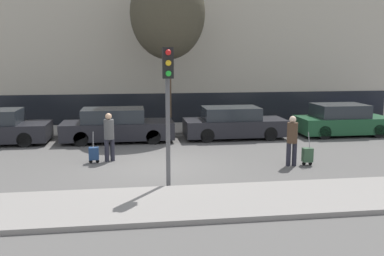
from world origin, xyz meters
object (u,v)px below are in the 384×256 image
(parked_car_3, at_px, (341,121))
(trolley_right, at_px, (307,155))
(pedestrian_right, at_px, (292,138))
(traffic_light, at_px, (168,89))
(parked_car_2, at_px, (234,123))
(trolley_left, at_px, (94,154))
(parked_car_1, at_px, (117,126))
(pedestrian_left, at_px, (109,134))
(bare_tree_near_crossing, at_px, (168,13))

(parked_car_3, distance_m, trolley_right, 6.26)
(pedestrian_right, height_order, traffic_light, traffic_light)
(trolley_right, bearing_deg, parked_car_2, 104.57)
(parked_car_3, height_order, traffic_light, traffic_light)
(parked_car_2, xyz_separation_m, traffic_light, (-3.46, -6.84, 2.06))
(trolley_left, height_order, traffic_light, traffic_light)
(parked_car_1, bearing_deg, parked_car_3, 0.18)
(parked_car_1, xyz_separation_m, pedestrian_right, (5.80, -4.96, 0.28))
(pedestrian_left, distance_m, traffic_light, 4.17)
(pedestrian_right, xyz_separation_m, trolley_right, (0.55, -0.01, -0.59))
(parked_car_2, distance_m, pedestrian_left, 6.27)
(parked_car_3, bearing_deg, bare_tree_near_crossing, 166.01)
(parked_car_2, height_order, traffic_light, traffic_light)
(pedestrian_left, bearing_deg, parked_car_2, 13.68)
(parked_car_3, relative_size, traffic_light, 1.08)
(parked_car_2, bearing_deg, pedestrian_right, -81.47)
(pedestrian_left, xyz_separation_m, traffic_light, (1.73, -3.35, 1.76))
(parked_car_2, xyz_separation_m, pedestrian_right, (0.75, -4.97, 0.29))
(pedestrian_left, bearing_deg, bare_tree_near_crossing, 44.99)
(pedestrian_right, distance_m, traffic_light, 4.93)
(parked_car_2, height_order, parked_car_3, parked_car_3)
(pedestrian_left, relative_size, pedestrian_right, 1.01)
(bare_tree_near_crossing, bearing_deg, parked_car_2, -36.00)
(pedestrian_left, xyz_separation_m, bare_tree_near_crossing, (2.51, 5.44, 4.53))
(trolley_left, bearing_deg, pedestrian_right, -11.33)
(pedestrian_right, height_order, bare_tree_near_crossing, bare_tree_near_crossing)
(trolley_left, height_order, bare_tree_near_crossing, bare_tree_near_crossing)
(trolley_right, bearing_deg, parked_car_3, 53.17)
(trolley_right, xyz_separation_m, traffic_light, (-4.76, -1.85, 2.36))
(parked_car_2, height_order, bare_tree_near_crossing, bare_tree_near_crossing)
(bare_tree_near_crossing, bearing_deg, parked_car_1, -140.45)
(parked_car_1, height_order, trolley_right, parked_car_1)
(pedestrian_left, relative_size, traffic_light, 0.44)
(pedestrian_left, relative_size, trolley_right, 1.48)
(parked_car_3, xyz_separation_m, bare_tree_near_crossing, (-7.73, 1.93, 4.81))
(parked_car_1, bearing_deg, trolley_right, -38.09)
(parked_car_1, height_order, traffic_light, traffic_light)
(parked_car_1, xyz_separation_m, parked_car_3, (10.10, 0.03, 0.01))
(pedestrian_right, bearing_deg, trolley_left, -10.03)
(parked_car_3, distance_m, pedestrian_left, 10.83)
(bare_tree_near_crossing, bearing_deg, trolley_right, -60.16)
(parked_car_1, xyz_separation_m, pedestrian_left, (-0.14, -3.48, 0.29))
(pedestrian_left, height_order, traffic_light, traffic_light)
(trolley_right, distance_m, traffic_light, 5.62)
(pedestrian_left, bearing_deg, traffic_light, -82.82)
(pedestrian_right, bearing_deg, parked_car_3, -129.43)
(trolley_left, height_order, trolley_right, trolley_right)
(trolley_left, xyz_separation_m, trolley_right, (7.01, -1.31, 0.02))
(parked_car_2, relative_size, pedestrian_left, 2.64)
(pedestrian_left, height_order, trolley_right, pedestrian_left)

